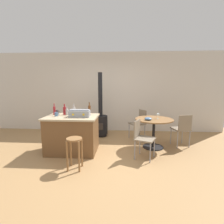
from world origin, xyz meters
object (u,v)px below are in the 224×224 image
object	(u,v)px
dining_table	(154,126)
serving_bowl	(148,119)
bottle_1	(67,112)
cup_1	(57,112)
kitchen_island	(72,134)
bottle_2	(65,111)
wine_glass	(158,115)
bottle_3	(89,110)
bottle_4	(54,110)
wood_stove	(101,121)
folding_chair_left	(182,128)
toolbox	(80,113)
bottle_0	(74,110)
folding_chair_near	(139,122)
folding_chair_far	(142,136)
cup_0	(56,114)
wooden_stool	(74,147)

from	to	relation	value
dining_table	serving_bowl	xyz separation A→B (m)	(-0.17, -0.16, 0.22)
bottle_1	serving_bowl	size ratio (longest dim) A/B	1.16
cup_1	serving_bowl	xyz separation A→B (m)	(2.31, -0.04, -0.14)
kitchen_island	serving_bowl	world-z (taller)	kitchen_island
bottle_2	wine_glass	size ratio (longest dim) A/B	1.87
dining_table	bottle_3	distance (m)	1.70
bottle_3	cup_1	xyz separation A→B (m)	(-0.85, 0.02, -0.07)
wine_glass	bottle_4	bearing A→B (deg)	-173.88
kitchen_island	wood_stove	distance (m)	1.43
kitchen_island	wine_glass	bearing A→B (deg)	11.65
dining_table	cup_1	bearing A→B (deg)	-177.10
folding_chair_left	toolbox	xyz separation A→B (m)	(-2.55, -0.59, 0.45)
bottle_0	wine_glass	bearing A→B (deg)	5.19
bottle_0	cup_1	xyz separation A→B (m)	(-0.46, 0.04, -0.05)
folding_chair_near	folding_chair_far	bearing A→B (deg)	-92.32
bottle_0	cup_0	bearing A→B (deg)	-143.31
dining_table	bottle_1	world-z (taller)	bottle_1
bottle_2	bottle_3	xyz separation A→B (m)	(0.61, 0.06, 0.02)
serving_bowl	bottle_1	bearing A→B (deg)	-176.51
folding_chair_far	serving_bowl	bearing A→B (deg)	68.58
bottle_2	cup_1	size ratio (longest dim) A/B	2.52
cup_1	dining_table	bearing A→B (deg)	2.90
bottle_3	cup_0	size ratio (longest dim) A/B	2.79
bottle_0	bottle_2	xyz separation A→B (m)	(-0.22, -0.05, 0.00)
folding_chair_far	cup_1	distance (m)	2.23
cup_1	bottle_0	bearing A→B (deg)	-4.70
bottle_2	bottle_4	xyz separation A→B (m)	(-0.25, -0.04, 0.01)
bottle_0	bottle_3	world-z (taller)	bottle_3
cup_1	wood_stove	bearing A→B (deg)	46.83
folding_chair_left	cup_1	bearing A→B (deg)	-175.87
kitchen_island	cup_0	distance (m)	0.61
folding_chair_left	bottle_3	world-z (taller)	bottle_3
folding_chair_far	bottle_0	distance (m)	1.80
bottle_4	cup_0	size ratio (longest dim) A/B	2.53
bottle_0	bottle_2	bearing A→B (deg)	-167.50
bottle_2	cup_1	world-z (taller)	bottle_2
bottle_3	cup_1	size ratio (longest dim) A/B	2.92
bottle_0	wood_stove	bearing A→B (deg)	64.16
folding_chair_left	bottle_4	distance (m)	3.30
folding_chair_near	bottle_2	size ratio (longest dim) A/B	3.24
bottle_0	folding_chair_left	bearing A→B (deg)	5.58
cup_1	serving_bowl	size ratio (longest dim) A/B	0.59
cup_0	cup_1	distance (m)	0.32
kitchen_island	cup_0	bearing A→B (deg)	-176.75
bottle_1	bottle_3	distance (m)	0.55
cup_0	serving_bowl	bearing A→B (deg)	6.85
wooden_stool	serving_bowl	bearing A→B (deg)	35.57
wooden_stool	bottle_4	world-z (taller)	bottle_4
folding_chair_far	wine_glass	size ratio (longest dim) A/B	5.92
wooden_stool	bottle_0	world-z (taller)	bottle_0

